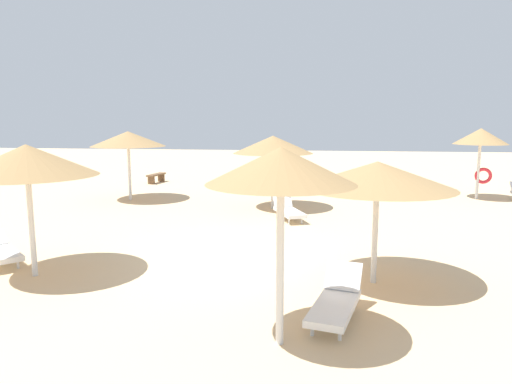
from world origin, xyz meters
The scene contains 11 objects.
ground_plane centered at (0.00, 0.00, 0.00)m, with size 80.00×80.00×0.00m, color #DBBA8C.
parasol_0 centered at (8.68, 9.93, 2.64)m, with size 2.23×2.23×3.03m.
parasol_1 centered at (-4.27, -1.89, 2.55)m, with size 2.96×2.96×2.89m.
parasol_2 centered at (0.17, 6.63, 2.45)m, with size 3.04×3.04×2.79m.
parasol_3 centered at (3.08, -1.34, 2.29)m, with size 3.17×3.17×2.57m.
parasol_4 centered at (-6.04, 7.74, 2.59)m, with size 3.11×3.11×2.91m.
parasol_5 centered at (1.34, -4.33, 2.73)m, with size 2.23×2.23×3.02m.
lounger_2 centered at (0.89, 4.71, 0.33)m, with size 1.29×1.95×0.81m.
lounger_3 centered at (2.23, -3.33, 0.33)m, with size 1.06×1.94×0.81m.
bench_0 centered at (1.00, 12.82, 0.35)m, with size 1.52×0.49×0.49m.
bench_1 centered at (-6.78, 13.05, 0.35)m, with size 0.63×1.54×0.49m.
Camera 1 is at (1.88, -11.09, 3.43)m, focal length 32.89 mm.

